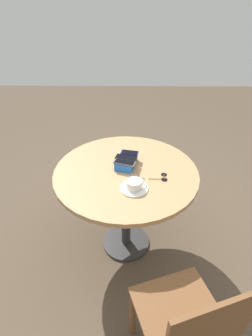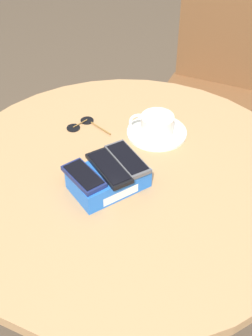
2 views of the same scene
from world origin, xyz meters
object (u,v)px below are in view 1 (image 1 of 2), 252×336
(phone_navy, at_px, (130,153))
(sunglasses, at_px, (163,177))
(phone_gray, at_px, (125,162))
(coffee_cup, at_px, (135,184))
(phone_box, at_px, (126,162))
(saucer, at_px, (134,188))
(chair_near_window, at_px, (186,326))
(phone_black, at_px, (126,158))
(round_table, at_px, (126,183))

(phone_navy, xyz_separation_m, sunglasses, (0.20, 0.21, -0.06))
(phone_gray, relative_size, coffee_cup, 1.31)
(phone_box, relative_size, phone_navy, 1.60)
(phone_navy, xyz_separation_m, phone_gray, (0.12, -0.03, -0.00))
(saucer, bearing_deg, phone_box, -169.02)
(phone_box, height_order, chair_near_window, chair_near_window)
(phone_gray, xyz_separation_m, coffee_cup, (0.19, 0.06, -0.02))
(saucer, distance_m, chair_near_window, 0.74)
(sunglasses, bearing_deg, phone_box, -120.59)
(phone_box, distance_m, phone_black, 0.03)
(saucer, bearing_deg, phone_black, -168.76)
(saucer, bearing_deg, phone_navy, -174.92)
(phone_navy, xyz_separation_m, chair_near_window, (0.95, 0.26, -0.33))
(phone_box, distance_m, phone_gray, 0.07)
(phone_box, xyz_separation_m, saucer, (0.25, 0.05, -0.02))
(phone_navy, distance_m, coffee_cup, 0.31)
(round_table, bearing_deg, phone_box, 178.04)
(phone_black, distance_m, sunglasses, 0.27)
(round_table, height_order, phone_gray, phone_gray)
(round_table, height_order, phone_black, phone_black)
(phone_black, relative_size, chair_near_window, 0.18)
(phone_gray, bearing_deg, coffee_cup, 18.31)
(phone_box, xyz_separation_m, phone_navy, (-0.06, 0.02, 0.03))
(phone_navy, height_order, phone_black, phone_navy)
(round_table, distance_m, saucer, 0.22)
(round_table, relative_size, chair_near_window, 1.10)
(coffee_cup, distance_m, sunglasses, 0.21)
(phone_gray, bearing_deg, phone_black, 168.67)
(round_table, distance_m, phone_gray, 0.17)
(phone_navy, relative_size, saucer, 0.74)
(saucer, xyz_separation_m, sunglasses, (-0.11, 0.18, -0.00))
(phone_navy, relative_size, coffee_cup, 1.11)
(phone_gray, height_order, chair_near_window, chair_near_window)
(phone_black, bearing_deg, sunglasses, 59.98)
(round_table, distance_m, phone_black, 0.18)
(chair_near_window, bearing_deg, round_table, -161.27)
(phone_navy, bearing_deg, sunglasses, 47.12)
(phone_box, xyz_separation_m, phone_gray, (0.06, -0.01, 0.03))
(saucer, distance_m, coffee_cup, 0.03)
(saucer, height_order, sunglasses, saucer)
(round_table, relative_size, phone_black, 6.22)
(phone_gray, bearing_deg, phone_navy, 164.40)
(round_table, distance_m, phone_navy, 0.21)
(phone_box, xyz_separation_m, sunglasses, (0.14, 0.23, -0.02))
(phone_box, height_order, phone_gray, phone_gray)
(coffee_cup, bearing_deg, phone_black, -168.08)
(round_table, bearing_deg, coffee_cup, 16.16)
(coffee_cup, bearing_deg, sunglasses, 121.18)
(phone_box, height_order, phone_navy, phone_navy)
(phone_navy, height_order, chair_near_window, chair_near_window)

